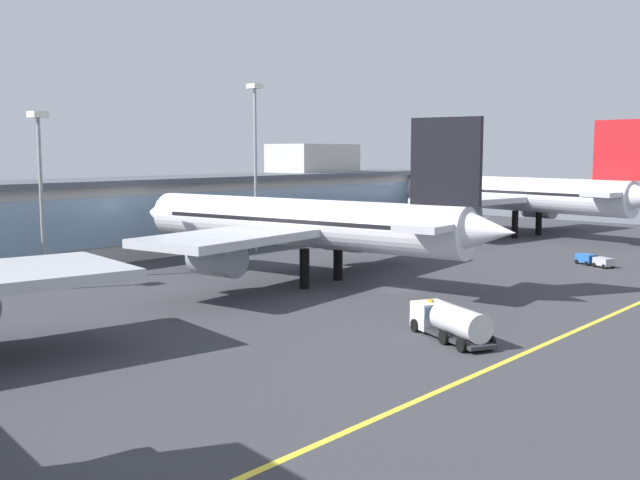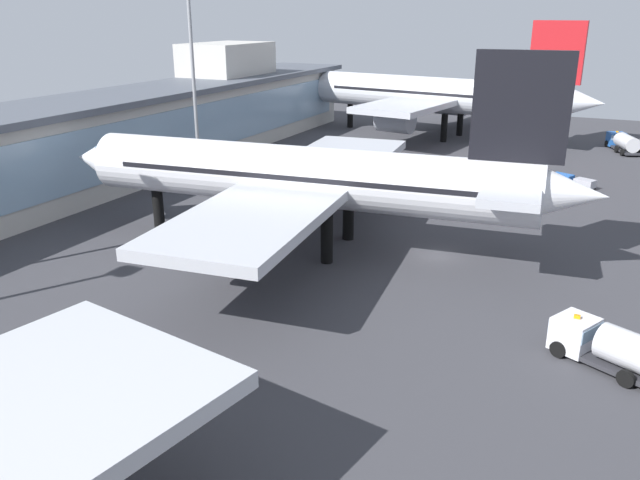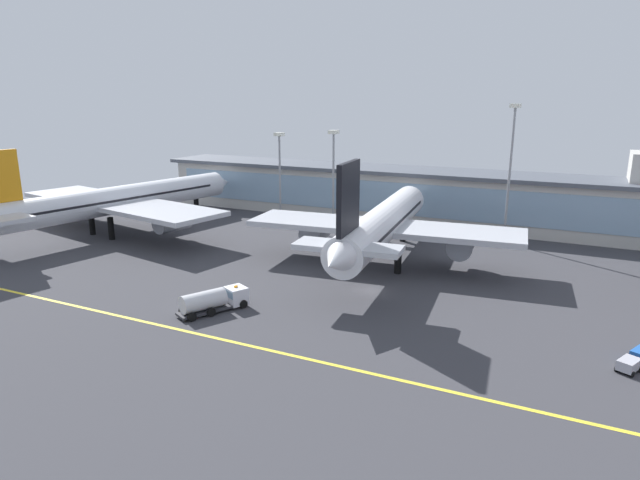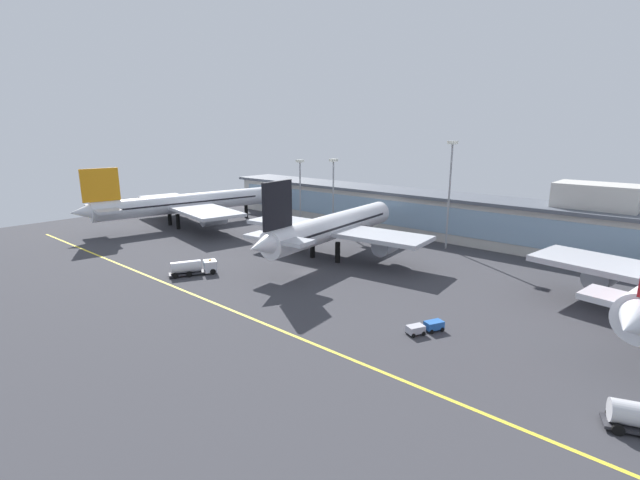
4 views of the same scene
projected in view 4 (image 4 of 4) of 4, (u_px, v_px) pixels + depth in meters
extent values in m
plane|color=#38383D|center=(305.00, 272.00, 90.11)|extent=(187.50, 187.50, 0.00)
cube|color=yellow|center=(213.00, 302.00, 74.07)|extent=(150.00, 0.50, 0.01)
cube|color=beige|center=(421.00, 214.00, 122.54)|extent=(133.93, 12.00, 10.39)
cube|color=#84A3BC|center=(410.00, 215.00, 118.01)|extent=(128.57, 0.20, 6.65)
cube|color=#4C515B|center=(422.00, 194.00, 121.21)|extent=(136.93, 14.00, 0.80)
cube|color=beige|center=(597.00, 198.00, 96.28)|extent=(16.00, 10.00, 6.00)
cylinder|color=black|center=(170.00, 218.00, 133.10)|extent=(1.10, 1.10, 4.26)
cylinder|color=black|center=(178.00, 222.00, 128.22)|extent=(1.10, 1.10, 4.26)
cylinder|color=black|center=(246.00, 211.00, 144.84)|extent=(1.10, 1.10, 4.26)
cylinder|color=silver|center=(186.00, 203.00, 132.05)|extent=(14.62, 51.50, 5.32)
cone|color=silver|center=(267.00, 195.00, 148.43)|extent=(5.85, 5.63, 5.06)
cone|color=silver|center=(82.00, 212.00, 115.42)|extent=(5.52, 6.58, 4.52)
cube|color=#84A3BC|center=(257.00, 193.00, 146.01)|extent=(4.61, 4.39, 1.60)
cube|color=black|center=(186.00, 202.00, 131.95)|extent=(13.17, 43.43, 0.43)
cube|color=#B7BAC1|center=(187.00, 205.00, 132.21)|extent=(50.98, 21.18, 0.85)
cylinder|color=#999EA8|center=(176.00, 206.00, 144.42)|extent=(4.88, 7.25, 3.73)
cylinder|color=#999EA8|center=(214.00, 219.00, 123.22)|extent=(4.88, 7.25, 3.73)
cube|color=orange|center=(100.00, 185.00, 116.84)|extent=(2.32, 9.21, 8.52)
cube|color=#B7BAC1|center=(103.00, 208.00, 118.29)|extent=(16.62, 8.46, 0.68)
cylinder|color=black|center=(312.00, 248.00, 99.53)|extent=(1.10, 1.10, 4.41)
cylinder|color=black|center=(338.00, 252.00, 95.80)|extent=(1.10, 1.10, 4.41)
cylinder|color=black|center=(369.00, 234.00, 113.05)|extent=(1.10, 1.10, 4.41)
cylinder|color=silver|center=(334.00, 226.00, 99.23)|extent=(9.81, 42.60, 5.51)
cone|color=silver|center=(383.00, 211.00, 117.26)|extent=(5.71, 5.47, 5.23)
cone|color=silver|center=(262.00, 246.00, 80.88)|extent=(5.28, 6.51, 4.68)
cube|color=#84A3BC|center=(376.00, 209.00, 114.38)|extent=(4.50, 4.26, 1.65)
cube|color=black|center=(334.00, 224.00, 99.13)|extent=(9.17, 35.88, 0.44)
cube|color=#B7BAC1|center=(334.00, 229.00, 99.39)|extent=(43.70, 14.49, 0.88)
cylinder|color=#999EA8|center=(295.00, 231.00, 107.88)|extent=(4.40, 5.86, 3.85)
cylinder|color=#999EA8|center=(386.00, 245.00, 94.35)|extent=(4.40, 5.86, 3.85)
cube|color=black|center=(277.00, 205.00, 82.81)|extent=(1.44, 7.63, 8.81)
cube|color=#B7BAC1|center=(278.00, 239.00, 84.32)|extent=(14.13, 6.03, 0.70)
cone|color=silver|center=(634.00, 322.00, 47.34)|extent=(6.02, 7.27, 5.08)
cylinder|color=#999EA8|center=(601.00, 276.00, 73.59)|extent=(5.04, 6.53, 4.19)
cylinder|color=black|center=(211.00, 268.00, 90.58)|extent=(0.76, 1.12, 1.10)
cylinder|color=black|center=(213.00, 272.00, 88.25)|extent=(0.76, 1.12, 1.10)
cylinder|color=black|center=(188.00, 271.00, 88.92)|extent=(0.76, 1.12, 1.10)
cylinder|color=black|center=(189.00, 274.00, 86.59)|extent=(0.76, 1.12, 1.10)
cylinder|color=black|center=(174.00, 272.00, 88.00)|extent=(0.76, 1.12, 1.10)
cylinder|color=black|center=(175.00, 276.00, 85.66)|extent=(0.76, 1.12, 1.10)
cube|color=#2D2D33|center=(189.00, 273.00, 87.85)|extent=(5.45, 7.81, 0.30)
cube|color=silver|center=(210.00, 266.00, 89.12)|extent=(3.37, 3.25, 2.20)
cube|color=#84A3BC|center=(210.00, 264.00, 89.00)|extent=(3.32, 3.29, 0.88)
cylinder|color=silver|center=(186.00, 267.00, 87.34)|extent=(4.54, 6.02, 2.30)
cube|color=orange|center=(210.00, 260.00, 88.82)|extent=(0.30, 0.40, 0.20)
cylinder|color=black|center=(612.00, 414.00, 44.17)|extent=(1.13, 0.67, 1.10)
cylinder|color=black|center=(618.00, 430.00, 41.80)|extent=(1.13, 0.67, 1.10)
cylinder|color=black|center=(436.00, 325.00, 64.69)|extent=(0.43, 0.63, 0.60)
cylinder|color=black|center=(442.00, 330.00, 63.35)|extent=(0.43, 0.63, 0.60)
cylinder|color=black|center=(425.00, 328.00, 63.98)|extent=(0.43, 0.63, 0.60)
cylinder|color=black|center=(432.00, 332.00, 62.65)|extent=(0.43, 0.63, 0.60)
cube|color=#235BB2|center=(434.00, 325.00, 63.54)|extent=(2.46, 2.99, 1.10)
cylinder|color=black|center=(417.00, 329.00, 63.45)|extent=(0.42, 0.62, 0.60)
cylinder|color=black|center=(424.00, 334.00, 62.12)|extent=(0.42, 0.62, 0.60)
cylinder|color=black|center=(407.00, 331.00, 62.80)|extent=(0.42, 0.62, 0.60)
cylinder|color=black|center=(413.00, 336.00, 61.46)|extent=(0.42, 0.62, 0.60)
cube|color=#A8A8B2|center=(415.00, 329.00, 62.34)|extent=(2.37, 2.81, 1.00)
cube|color=#2D2D33|center=(424.00, 330.00, 63.01)|extent=(0.34, 0.59, 0.08)
cylinder|color=gray|center=(300.00, 193.00, 135.50)|extent=(0.44, 0.44, 18.09)
cube|color=silver|center=(300.00, 161.00, 133.27)|extent=(1.80, 1.80, 0.70)
cylinder|color=gray|center=(333.00, 195.00, 127.54)|extent=(0.44, 0.44, 18.90)
cube|color=silver|center=(333.00, 160.00, 125.21)|extent=(1.80, 1.80, 0.70)
cylinder|color=gray|center=(449.00, 198.00, 104.81)|extent=(0.44, 0.44, 24.28)
cube|color=silver|center=(453.00, 143.00, 101.84)|extent=(1.80, 1.80, 0.70)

